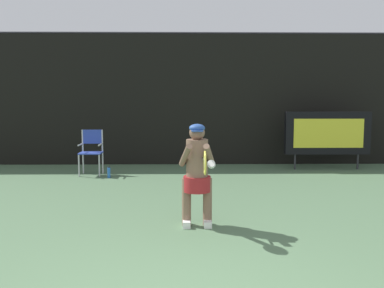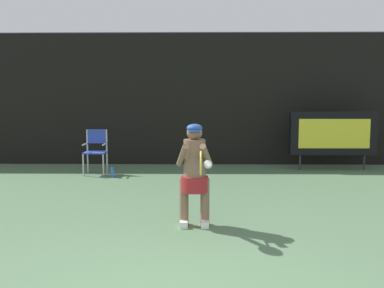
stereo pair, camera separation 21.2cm
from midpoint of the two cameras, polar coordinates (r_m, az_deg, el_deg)
backdrop_screen at (r=11.46m, az=0.47°, el=6.19°), size 18.00×0.12×3.66m
scoreboard at (r=11.13m, az=19.55°, el=1.39°), size 2.20×0.21×1.50m
umpire_chair at (r=10.19m, az=-12.68°, el=-0.66°), size 0.52×0.44×1.08m
water_bottle at (r=9.72m, az=-10.38°, el=-3.89°), size 0.07×0.07×0.27m
tennis_player at (r=5.82m, az=1.40°, el=-3.77°), size 0.53×0.60×1.46m
tennis_racket at (r=5.26m, az=2.38°, el=-2.62°), size 0.03×0.60×0.31m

